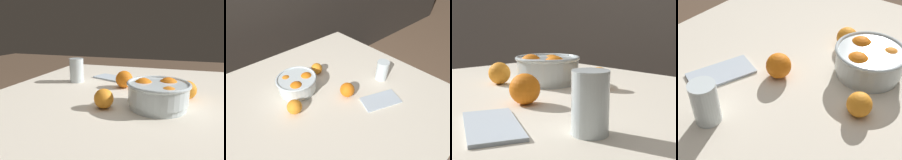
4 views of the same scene
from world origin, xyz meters
TOP-DOWN VIEW (x-y plane):
  - dining_table at (0.00, 0.00)m, footprint 1.25×1.20m
  - fruit_bowl at (-0.09, 0.15)m, footprint 0.22×0.22m
  - juice_glass at (0.36, -0.10)m, footprint 0.07×0.07m
  - orange_loose_near_bowl at (0.09, -0.07)m, footprint 0.08×0.08m
  - orange_loose_front at (-0.18, 0.02)m, footprint 0.07×0.07m
  - orange_loose_aside at (0.09, 0.21)m, footprint 0.07×0.07m
  - napkin at (0.20, -0.22)m, footprint 0.23×0.17m

SIDE VIEW (x-z plane):
  - dining_table at x=0.00m, z-range 0.31..1.05m
  - napkin at x=0.20m, z-range 0.75..0.75m
  - orange_loose_aside at x=0.09m, z-range 0.75..0.82m
  - orange_loose_front at x=-0.18m, z-range 0.75..0.82m
  - orange_loose_near_bowl at x=0.09m, z-range 0.75..0.83m
  - fruit_bowl at x=-0.09m, z-range 0.75..0.85m
  - juice_glass at x=0.36m, z-range 0.74..0.86m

